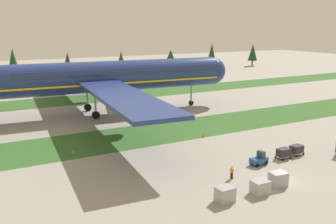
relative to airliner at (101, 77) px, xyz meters
The scene contains 14 objects.
ground_plane 48.43m from the airliner, 79.51° to the right, with size 400.00×400.00×0.00m, color gray.
grass_strip_near 23.14m from the airliner, 66.23° to the right, with size 320.00×13.56×0.01m, color #336028.
grass_strip_far 22.90m from the airliner, 65.92° to the left, with size 320.00×13.56×0.01m, color #336028.
airliner is the anchor object (origin of this frame).
baggage_tug 43.09m from the airliner, 76.58° to the right, with size 2.67×1.44×1.97m.
cargo_dolly_lead 44.23m from the airliner, 70.06° to the right, with size 2.28×1.62×1.55m.
cargo_dolly_second 45.13m from the airliner, 66.49° to the right, with size 2.28×1.62×1.55m.
ground_crew_marshaller 44.17m from the airliner, 85.72° to the right, with size 0.36×0.55×1.74m.
uld_container_0 48.80m from the airliner, 91.68° to the right, with size 2.00×1.60×1.75m, color #A3A3A8.
uld_container_1 49.22m from the airliner, 85.85° to the right, with size 2.00×1.60×1.63m, color #A3A3A8.
uld_container_2 48.97m from the airliner, 81.68° to the right, with size 2.00×1.60×1.76m, color #A3A3A8.
taxiway_marker_0 27.84m from the airliner, 118.17° to the right, with size 0.44×0.44×0.50m, color orange.
taxiway_marker_1 29.17m from the airliner, 68.49° to the right, with size 0.44×0.44×0.56m, color orange.
distant_tree_line 64.80m from the airliner, 80.48° to the left, with size 183.91×10.19×11.71m.
Camera 1 is at (-33.96, -32.17, 19.47)m, focal length 39.33 mm.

